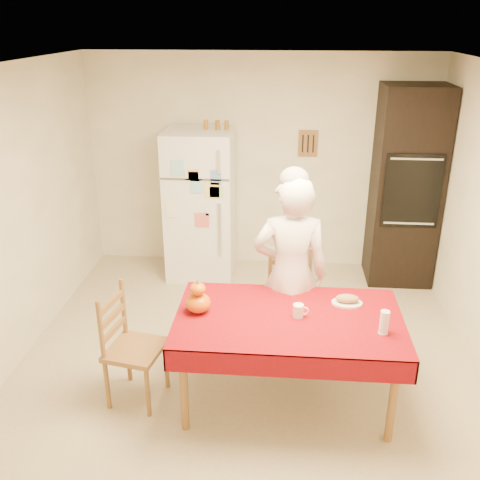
# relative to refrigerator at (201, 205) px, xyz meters

# --- Properties ---
(floor) EXTENTS (4.50, 4.50, 0.00)m
(floor) POSITION_rel_refrigerator_xyz_m (0.65, -1.88, -0.85)
(floor) COLOR tan
(floor) RESTS_ON ground
(room_shell) EXTENTS (4.02, 4.52, 2.51)m
(room_shell) POSITION_rel_refrigerator_xyz_m (0.65, -1.88, 0.77)
(room_shell) COLOR #F1E6CA
(room_shell) RESTS_ON ground
(refrigerator) EXTENTS (0.75, 0.74, 1.70)m
(refrigerator) POSITION_rel_refrigerator_xyz_m (0.00, 0.00, 0.00)
(refrigerator) COLOR white
(refrigerator) RESTS_ON floor
(oven_cabinet) EXTENTS (0.70, 0.62, 2.20)m
(oven_cabinet) POSITION_rel_refrigerator_xyz_m (2.28, 0.05, 0.25)
(oven_cabinet) COLOR black
(oven_cabinet) RESTS_ON floor
(dining_table) EXTENTS (1.70, 1.00, 0.76)m
(dining_table) POSITION_rel_refrigerator_xyz_m (1.01, -2.25, -0.16)
(dining_table) COLOR brown
(dining_table) RESTS_ON floor
(chair_far) EXTENTS (0.48, 0.47, 0.95)m
(chair_far) POSITION_rel_refrigerator_xyz_m (1.04, -1.53, -0.34)
(chair_far) COLOR brown
(chair_far) RESTS_ON floor
(chair_left) EXTENTS (0.47, 0.49, 0.95)m
(chair_left) POSITION_rel_refrigerator_xyz_m (-0.23, -2.31, -0.34)
(chair_left) COLOR brown
(chair_left) RESTS_ON floor
(seated_woman) EXTENTS (0.65, 0.44, 1.72)m
(seated_woman) POSITION_rel_refrigerator_xyz_m (1.02, -1.75, 0.01)
(seated_woman) COLOR silver
(seated_woman) RESTS_ON floor
(coffee_mug) EXTENTS (0.08, 0.08, 0.10)m
(coffee_mug) POSITION_rel_refrigerator_xyz_m (1.08, -2.25, -0.04)
(coffee_mug) COLOR white
(coffee_mug) RESTS_ON dining_table
(pumpkin_lower) EXTENTS (0.19, 0.19, 0.15)m
(pumpkin_lower) POSITION_rel_refrigerator_xyz_m (0.32, -2.23, -0.02)
(pumpkin_lower) COLOR #C53404
(pumpkin_lower) RESTS_ON dining_table
(pumpkin_upper) EXTENTS (0.12, 0.12, 0.09)m
(pumpkin_upper) POSITION_rel_refrigerator_xyz_m (0.32, -2.23, 0.10)
(pumpkin_upper) COLOR #EA6205
(pumpkin_upper) RESTS_ON pumpkin_lower
(wine_glass) EXTENTS (0.07, 0.07, 0.18)m
(wine_glass) POSITION_rel_refrigerator_xyz_m (1.68, -2.42, -0.00)
(wine_glass) COLOR white
(wine_glass) RESTS_ON dining_table
(bread_plate) EXTENTS (0.24, 0.24, 0.02)m
(bread_plate) POSITION_rel_refrigerator_xyz_m (1.46, -2.02, -0.08)
(bread_plate) COLOR white
(bread_plate) RESTS_ON dining_table
(bread_loaf) EXTENTS (0.18, 0.10, 0.06)m
(bread_loaf) POSITION_rel_refrigerator_xyz_m (1.46, -2.02, -0.04)
(bread_loaf) COLOR tan
(bread_loaf) RESTS_ON bread_plate
(spice_jar_left) EXTENTS (0.05, 0.05, 0.10)m
(spice_jar_left) POSITION_rel_refrigerator_xyz_m (0.08, 0.05, 0.90)
(spice_jar_left) COLOR #985F1B
(spice_jar_left) RESTS_ON refrigerator
(spice_jar_mid) EXTENTS (0.05, 0.05, 0.10)m
(spice_jar_mid) POSITION_rel_refrigerator_xyz_m (0.20, 0.05, 0.90)
(spice_jar_mid) COLOR brown
(spice_jar_mid) RESTS_ON refrigerator
(spice_jar_right) EXTENTS (0.05, 0.05, 0.10)m
(spice_jar_right) POSITION_rel_refrigerator_xyz_m (0.30, 0.05, 0.90)
(spice_jar_right) COLOR #8F5E1A
(spice_jar_right) RESTS_ON refrigerator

